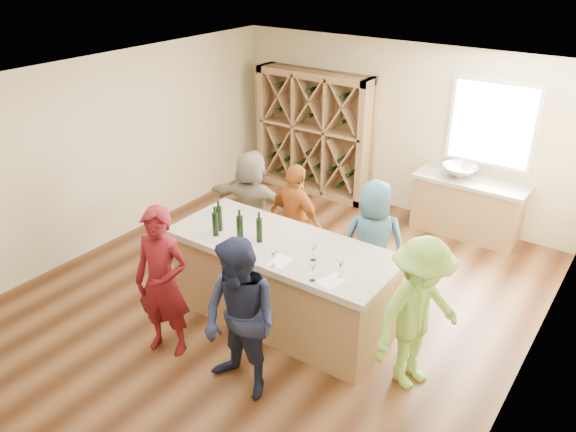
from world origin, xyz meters
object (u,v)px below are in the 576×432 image
Objects in this scene: person_server at (418,315)px; person_far_left at (252,203)px; wine_rack at (314,133)px; sink at (459,171)px; person_near_left at (163,283)px; tasting_counter_base at (282,285)px; wine_bottle_b at (215,224)px; wine_bottle_a at (219,219)px; wine_bottle_e at (259,230)px; person_far_mid at (296,220)px; person_far_right at (373,243)px; wine_bottle_d at (240,229)px; person_near_right at (240,321)px.

person_server is 1.07× the size of person_far_left.
wine_rack is at bearing -89.27° from person_far_left.
sink is 0.31× the size of person_near_left.
wine_bottle_b reaches higher than tasting_counter_base.
wine_bottle_a is (-0.79, -0.17, 0.73)m from tasting_counter_base.
person_far_left is at bearing -77.70° from wine_rack.
wine_bottle_e is at bearing 5.37° from wine_bottle_a.
person_far_mid is (1.35, -2.53, -0.30)m from wine_rack.
person_near_left is (-1.59, -4.66, -0.13)m from sink.
sink is 0.34× the size of person_far_left.
sink is 0.32× the size of person_server.
person_far_right reaches higher than wine_bottle_b.
wine_bottle_b is 0.18× the size of person_far_right.
person_far_right reaches higher than wine_bottle_d.
person_far_right is 1.02× the size of person_far_left.
person_server is (1.73, -0.08, 0.35)m from tasting_counter_base.
person_server is 1.04× the size of person_far_right.
sink is at bearing 90.30° from person_near_right.
person_server is at bearing 45.12° from person_near_right.
wine_bottle_d is at bearing -11.08° from wine_bottle_a.
sink is 0.21× the size of tasting_counter_base.
person_near_left reaches higher than person_far_right.
wine_rack is at bearing 86.65° from person_near_left.
wine_bottle_d is at bearing 8.67° from wine_bottle_b.
wine_bottle_b is 1.97m from person_far_right.
sink is 4.93m from person_near_left.
wine_bottle_e is 1.51m from person_far_right.
wine_bottle_a is 1.58m from person_near_right.
sink is 0.33× the size of person_far_right.
wine_bottle_a is 0.19× the size of person_far_right.
person_server reaches higher than wine_bottle_a.
wine_bottle_d is at bearing -108.49° from sink.
person_near_right is (1.10, -0.90, -0.36)m from wine_bottle_b.
wine_bottle_d is at bearing -144.80° from wine_bottle_e.
person_far_mid is 1.16m from person_far_right.
wine_rack is 4.08m from wine_bottle_d.
person_near_left reaches higher than tasting_counter_base.
tasting_counter_base is 0.77m from wine_bottle_e.
person_far_mid is (-0.10, 1.28, -0.44)m from wine_bottle_d.
person_server is at bearing -45.37° from wine_rack.
wine_bottle_a is 0.17× the size of person_near_right.
tasting_counter_base is 1.48× the size of person_near_left.
wine_bottle_b is at bearing 146.97° from person_near_right.
person_near_right is 1.06× the size of person_far_right.
sink is 3.23m from person_far_left.
person_near_left is 1.04× the size of person_server.
wine_bottle_d is 0.20× the size of person_far_right.
person_near_right is (0.59, -1.07, -0.36)m from wine_bottle_e.
wine_bottle_e is 1.70m from person_far_left.
person_near_right is at bearing -50.95° from wine_bottle_d.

